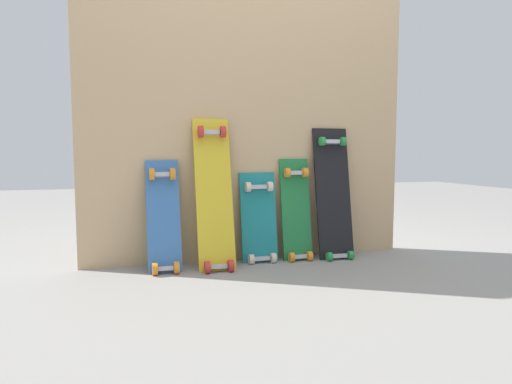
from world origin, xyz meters
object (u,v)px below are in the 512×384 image
(skateboard_blue, at_px, (164,221))
(skateboard_yellow, at_px, (214,198))
(skateboard_teal, at_px, (259,223))
(skateboard_black, at_px, (334,198))
(skateboard_green, at_px, (296,214))

(skateboard_blue, relative_size, skateboard_yellow, 0.74)
(skateboard_teal, bearing_deg, skateboard_black, -2.94)
(skateboard_teal, height_order, skateboard_green, skateboard_green)
(skateboard_teal, bearing_deg, skateboard_yellow, -167.09)
(skateboard_yellow, bearing_deg, skateboard_teal, 12.91)
(skateboard_blue, xyz_separation_m, skateboard_green, (0.81, 0.04, 0.00))
(skateboard_yellow, bearing_deg, skateboard_black, 3.04)
(skateboard_green, bearing_deg, skateboard_yellow, -173.55)
(skateboard_green, relative_size, skateboard_black, 0.78)
(skateboard_yellow, height_order, skateboard_teal, skateboard_yellow)
(skateboard_green, bearing_deg, skateboard_blue, -176.89)
(skateboard_blue, bearing_deg, skateboard_teal, 5.02)
(skateboard_yellow, distance_m, skateboard_green, 0.54)
(skateboard_yellow, bearing_deg, skateboard_blue, 176.94)
(skateboard_teal, xyz_separation_m, skateboard_black, (0.48, -0.02, 0.14))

